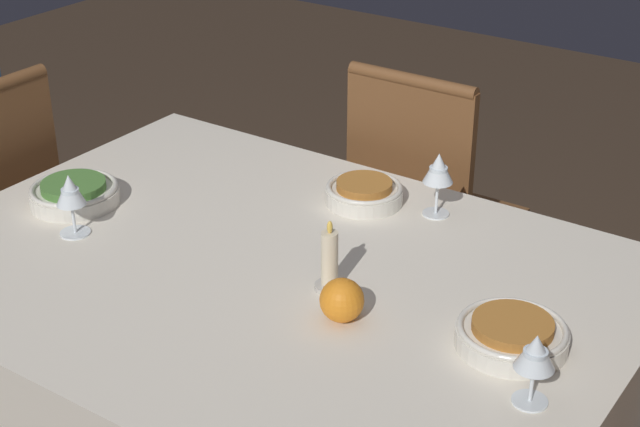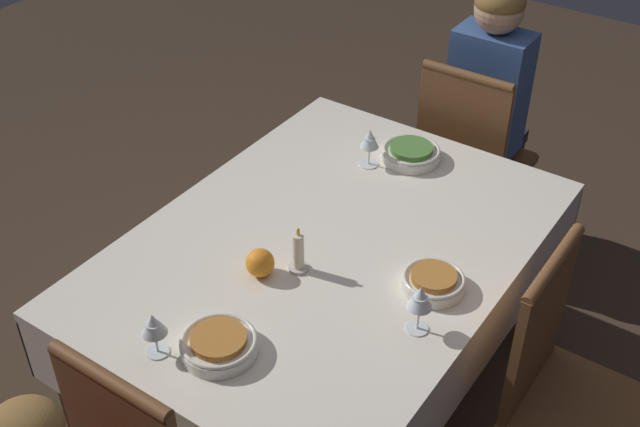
% 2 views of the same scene
% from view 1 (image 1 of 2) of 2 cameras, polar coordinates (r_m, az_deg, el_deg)
% --- Properties ---
extents(dining_table, '(1.54, 1.11, 0.73)m').
position_cam_1_polar(dining_table, '(2.13, -2.96, -4.93)').
color(dining_table, silver).
rests_on(dining_table, ground_plane).
extents(chair_north, '(0.41, 0.41, 0.95)m').
position_cam_1_polar(chair_north, '(2.81, 6.16, 0.36)').
color(chair_north, brown).
rests_on(chair_north, ground_plane).
extents(bowl_west, '(0.21, 0.21, 0.06)m').
position_cam_1_polar(bowl_west, '(2.42, -14.11, 1.18)').
color(bowl_west, silver).
rests_on(bowl_west, dining_table).
extents(wine_glass_west, '(0.07, 0.07, 0.15)m').
position_cam_1_polar(wine_glass_west, '(2.24, -14.33, 1.18)').
color(wine_glass_west, white).
rests_on(wine_glass_west, dining_table).
extents(bowl_east, '(0.21, 0.21, 0.06)m').
position_cam_1_polar(bowl_east, '(1.86, 11.10, -6.89)').
color(bowl_east, silver).
rests_on(bowl_east, dining_table).
extents(wine_glass_east, '(0.07, 0.07, 0.14)m').
position_cam_1_polar(wine_glass_east, '(1.69, 12.42, -8.02)').
color(wine_glass_east, white).
rests_on(wine_glass_east, dining_table).
extents(bowl_north, '(0.19, 0.19, 0.06)m').
position_cam_1_polar(bowl_north, '(2.35, 2.59, 1.24)').
color(bowl_north, silver).
rests_on(bowl_north, dining_table).
extents(wine_glass_north, '(0.07, 0.07, 0.16)m').
position_cam_1_polar(wine_glass_north, '(2.27, 6.90, 2.50)').
color(wine_glass_north, white).
rests_on(wine_glass_north, dining_table).
extents(candle_centerpiece, '(0.06, 0.06, 0.16)m').
position_cam_1_polar(candle_centerpiece, '(1.98, 0.58, -2.94)').
color(candle_centerpiece, beige).
rests_on(candle_centerpiece, dining_table).
extents(orange_fruit, '(0.09, 0.09, 0.09)m').
position_cam_1_polar(orange_fruit, '(1.89, 1.28, -5.07)').
color(orange_fruit, orange).
rests_on(orange_fruit, dining_table).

